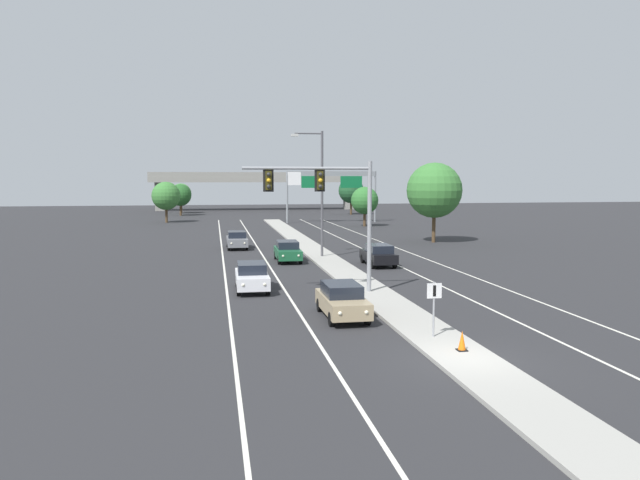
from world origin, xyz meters
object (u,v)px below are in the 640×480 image
Objects in this scene: street_lamp_median at (319,186)px; traffic_cone_median_nose at (462,341)px; median_sign_post at (434,301)px; tree_far_left_a at (181,194)px; car_oncoming_grey at (237,240)px; tree_far_left_b at (166,196)px; highway_sign_gantry at (332,180)px; tree_far_right_a at (365,201)px; tree_far_right_b at (434,190)px; tree_far_right_c at (351,191)px; overhead_signal_mast at (330,199)px; car_receding_black at (378,255)px; car_oncoming_green at (288,251)px; tree_far_left_c at (180,195)px; car_oncoming_white at (252,276)px; car_oncoming_tan at (342,300)px.

street_lamp_median reaches higher than traffic_cone_median_nose.
tree_far_left_a reaches higher than median_sign_post.
car_oncoming_grey is 0.75× the size of tree_far_left_b.
tree_far_right_a is at bearing -67.82° from highway_sign_gantry.
street_lamp_median is at bearing -143.83° from tree_far_right_b.
tree_far_right_c is at bearing 79.83° from traffic_cone_median_nose.
overhead_signal_mast is at bearing -81.56° from tree_far_left_a.
tree_far_right_c is at bearing 78.96° from car_receding_black.
tree_far_right_c reaches higher than tree_far_left_a.
tree_far_right_c is (18.49, 58.95, 3.43)m from car_oncoming_green.
car_oncoming_green is 26.08m from traffic_cone_median_nose.
tree_far_left_b is at bearing 156.32° from tree_far_right_a.
overhead_signal_mast is at bearing -80.96° from tree_far_left_c.
tree_far_left_c is at bearing 176.51° from tree_far_right_c.
car_oncoming_green reaches higher than traffic_cone_median_nose.
car_oncoming_white is 12.91m from car_receding_black.
overhead_signal_mast reaches higher than traffic_cone_median_nose.
car_oncoming_green is (-0.63, 13.95, -4.50)m from overhead_signal_mast.
traffic_cone_median_nose is (3.07, -6.54, -0.31)m from car_oncoming_tan.
tree_far_left_c reaches higher than car_oncoming_grey.
car_oncoming_grey is 0.81× the size of tree_far_left_a.
tree_far_left_a is at bearing 104.05° from car_receding_black.
car_oncoming_grey is 0.56× the size of tree_far_right_b.
tree_far_left_a is at bearing 95.76° from car_oncoming_white.
car_receding_black is 51.32m from tree_far_left_b.
traffic_cone_median_nose is 59.55m from tree_far_right_a.
tree_far_right_a is 21.30m from tree_far_right_b.
overhead_signal_mast reaches higher than tree_far_left_c.
tree_far_right_b reaches higher than median_sign_post.
car_oncoming_white is at bearing -80.95° from tree_far_left_b.
car_oncoming_white is at bearing -84.24° from tree_far_left_a.
car_oncoming_white is at bearing 115.60° from traffic_cone_median_nose.
car_oncoming_green is at bearing -107.41° from tree_far_right_c.
car_oncoming_white is 1.00× the size of car_oncoming_grey.
highway_sign_gantry is (8.01, 65.90, 5.66)m from traffic_cone_median_nose.
tree_far_right_a is at bearing 74.78° from car_oncoming_tan.
car_oncoming_grey is 16.15m from car_receding_black.
overhead_signal_mast is at bearing 102.49° from traffic_cone_median_nose.
car_receding_black is (3.55, -5.03, -4.97)m from street_lamp_median.
tree_far_left_c is at bearing 119.03° from tree_far_right_b.
car_oncoming_white is at bearing -107.26° from tree_far_right_c.
overhead_signal_mast is 1.61× the size of car_receding_black.
overhead_signal_mast is 7.03m from car_oncoming_tan.
median_sign_post is 0.37× the size of tree_far_left_b.
tree_far_left_a is (-14.30, 66.34, -2.21)m from street_lamp_median.
car_oncoming_green is 7.18m from car_receding_black.
tree_far_left_a is (-25.85, 35.42, 0.12)m from tree_far_right_a.
car_receding_black is 0.83× the size of tree_far_left_c.
car_oncoming_tan reaches higher than traffic_cone_median_nose.
tree_far_right_c is (7.21, 18.93, -1.91)m from highway_sign_gantry.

